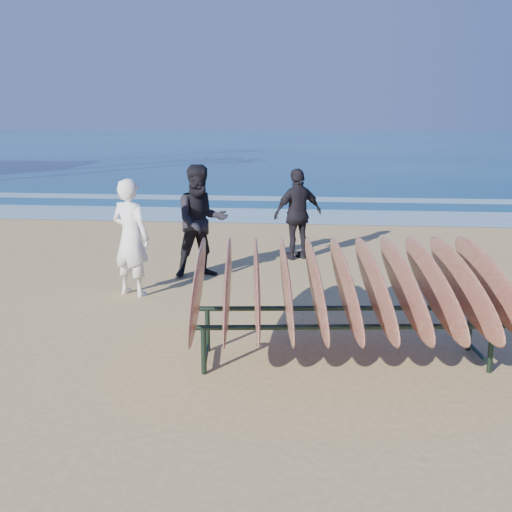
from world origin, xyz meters
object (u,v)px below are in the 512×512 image
Objects in this scene: person_dark_a at (201,221)px; surfboard_rack at (345,286)px; person_white at (131,237)px; person_dark_b at (298,214)px.

surfboard_rack is at bearing -83.45° from person_dark_a.
person_white is 1.44m from person_dark_a.
person_dark_a is at bearing -100.81° from person_white.
person_dark_a is at bearing 115.28° from surfboard_rack.
surfboard_rack is 5.08m from person_dark_b.
surfboard_rack is at bearing 165.82° from person_white.
person_white reaches higher than surfboard_rack.
person_white reaches higher than person_dark_b.
person_dark_a reaches higher than person_white.
person_dark_b is (1.51, 1.50, -0.08)m from person_dark_a.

